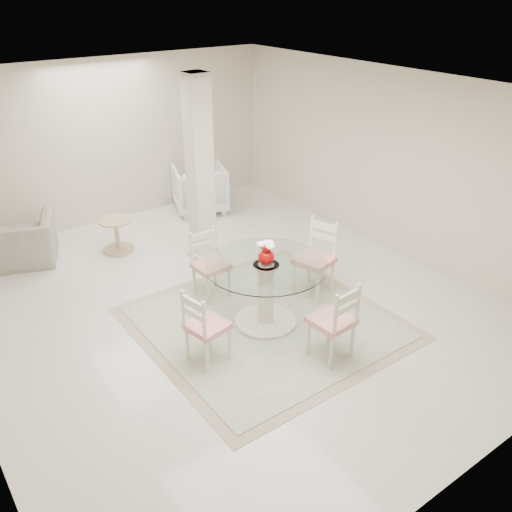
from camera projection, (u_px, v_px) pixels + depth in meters
ground at (223, 304)px, 7.06m from camera, size 7.00×7.00×0.00m
room_shell at (218, 166)px, 6.21m from camera, size 6.02×7.02×2.71m
column at (200, 171)px, 7.63m from camera, size 0.30×0.30×2.70m
area_rug at (266, 323)px, 6.65m from camera, size 2.89×2.89×0.02m
dining_table at (266, 294)px, 6.46m from camera, size 1.43×1.43×0.83m
red_vase at (266, 253)px, 6.21m from camera, size 0.22×0.21×0.29m
dining_chair_east at (317, 253)px, 7.06m from camera, size 0.56×0.56×1.12m
dining_chair_north at (208, 259)px, 7.02m from camera, size 0.41×0.42×1.01m
dining_chair_west at (203, 323)px, 5.74m from camera, size 0.47×0.47×1.00m
dining_chair_south at (337, 317)px, 5.78m from camera, size 0.45×0.45×1.05m
recliner_taupe at (15, 241)px, 7.90m from camera, size 1.38×1.30×0.72m
armchair_white at (200, 188)px, 9.71m from camera, size 1.14×1.15×0.83m
side_table at (117, 236)px, 8.32m from camera, size 0.50×0.50×0.52m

